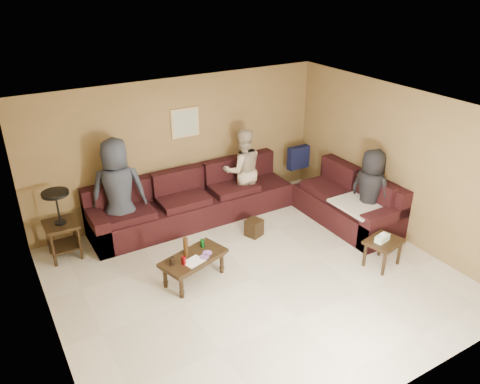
{
  "coord_description": "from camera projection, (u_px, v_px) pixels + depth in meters",
  "views": [
    {
      "loc": [
        -3.07,
        -4.77,
        4.17
      ],
      "look_at": [
        0.25,
        0.85,
        1.0
      ],
      "focal_mm": 35.0,
      "sensor_mm": 36.0,
      "label": 1
    }
  ],
  "objects": [
    {
      "name": "coffee_table",
      "position": [
        193.0,
        260.0,
        6.74
      ],
      "size": [
        1.07,
        0.75,
        0.69
      ],
      "rotation": [
        0.0,
        0.0,
        0.3
      ],
      "color": "black",
      "rests_on": "ground"
    },
    {
      "name": "room",
      "position": [
        256.0,
        175.0,
        6.19
      ],
      "size": [
        5.6,
        5.5,
        2.5
      ],
      "color": "beige",
      "rests_on": "ground"
    },
    {
      "name": "sectional_sofa",
      "position": [
        248.0,
        205.0,
        8.32
      ],
      "size": [
        4.65,
        2.9,
        0.97
      ],
      "color": "black",
      "rests_on": "ground"
    },
    {
      "name": "end_table_left",
      "position": [
        61.0,
        224.0,
        7.18
      ],
      "size": [
        0.5,
        0.5,
        1.13
      ],
      "rotation": [
        0.0,
        0.0,
        -0.01
      ],
      "color": "black",
      "rests_on": "ground"
    },
    {
      "name": "waste_bin",
      "position": [
        254.0,
        228.0,
        7.96
      ],
      "size": [
        0.31,
        0.31,
        0.3
      ],
      "primitive_type": "cube",
      "rotation": [
        0.0,
        0.0,
        0.33
      ],
      "color": "black",
      "rests_on": "ground"
    },
    {
      "name": "person_middle",
      "position": [
        243.0,
        170.0,
        8.59
      ],
      "size": [
        0.87,
        0.74,
        1.56
      ],
      "primitive_type": "imported",
      "rotation": [
        0.0,
        0.0,
        2.92
      ],
      "color": "#C1AD8F",
      "rests_on": "ground"
    },
    {
      "name": "person_left",
      "position": [
        119.0,
        192.0,
        7.5
      ],
      "size": [
        1.0,
        0.79,
        1.79
      ],
      "primitive_type": "imported",
      "rotation": [
        0.0,
        0.0,
        2.86
      ],
      "color": "#2C323E",
      "rests_on": "ground"
    },
    {
      "name": "wall_art",
      "position": [
        185.0,
        123.0,
        8.14
      ],
      "size": [
        0.52,
        0.04,
        0.52
      ],
      "color": "#CFB581",
      "rests_on": "ground"
    },
    {
      "name": "side_table_right",
      "position": [
        383.0,
        244.0,
        7.06
      ],
      "size": [
        0.61,
        0.54,
        0.59
      ],
      "rotation": [
        0.0,
        0.0,
        0.21
      ],
      "color": "black",
      "rests_on": "ground"
    },
    {
      "name": "person_right",
      "position": [
        370.0,
        192.0,
        7.8
      ],
      "size": [
        0.64,
        0.83,
        1.51
      ],
      "primitive_type": "imported",
      "rotation": [
        0.0,
        0.0,
        1.81
      ],
      "color": "black",
      "rests_on": "ground"
    }
  ]
}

